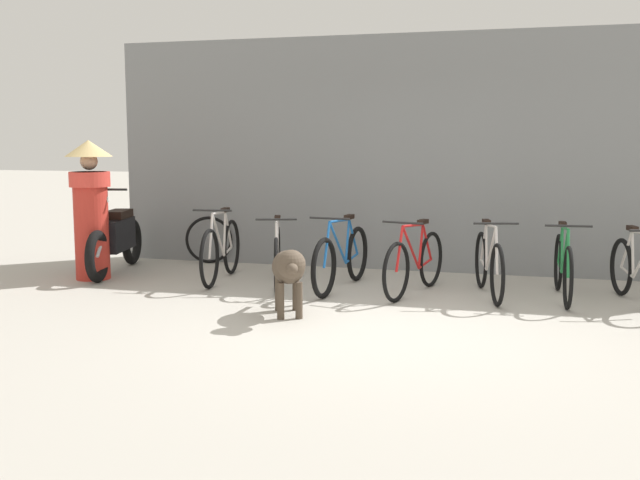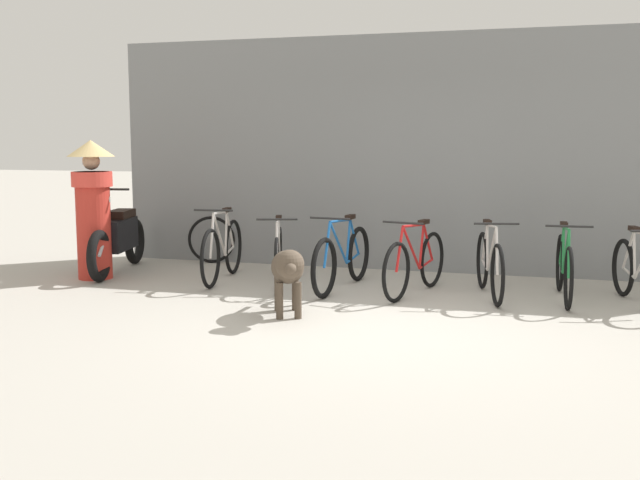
% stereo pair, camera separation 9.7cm
% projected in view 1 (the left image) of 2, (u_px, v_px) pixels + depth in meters
% --- Properties ---
extents(ground_plane, '(60.00, 60.00, 0.00)m').
position_uv_depth(ground_plane, '(382.00, 327.00, 6.77)').
color(ground_plane, '#ADA89E').
extents(shop_wall_back, '(8.51, 0.20, 3.02)m').
position_uv_depth(shop_wall_back, '(430.00, 154.00, 9.55)').
color(shop_wall_back, slate).
rests_on(shop_wall_back, ground).
extents(bicycle_0, '(0.46, 1.64, 0.90)m').
position_uv_depth(bicycle_0, '(221.00, 251.00, 8.96)').
color(bicycle_0, black).
rests_on(bicycle_0, ground).
extents(bicycle_1, '(0.60, 1.59, 0.82)m').
position_uv_depth(bicycle_1, '(277.00, 256.00, 8.74)').
color(bicycle_1, black).
rests_on(bicycle_1, ground).
extents(bicycle_2, '(0.46, 1.74, 0.86)m').
position_uv_depth(bicycle_2, '(342.00, 259.00, 8.48)').
color(bicycle_2, black).
rests_on(bicycle_2, ground).
extents(bicycle_3, '(0.53, 1.57, 0.84)m').
position_uv_depth(bicycle_3, '(415.00, 263.00, 8.19)').
color(bicycle_3, black).
rests_on(bicycle_3, ground).
extents(bicycle_4, '(0.51, 1.58, 0.84)m').
position_uv_depth(bicycle_4, '(489.00, 265.00, 8.07)').
color(bicycle_4, black).
rests_on(bicycle_4, ground).
extents(bicycle_5, '(0.46, 1.62, 0.84)m').
position_uv_depth(bicycle_5, '(563.00, 267.00, 7.93)').
color(bicycle_5, black).
rests_on(bicycle_5, ground).
extents(bicycle_6, '(0.50, 1.57, 0.82)m').
position_uv_depth(bicycle_6, '(638.00, 273.00, 7.65)').
color(bicycle_6, black).
rests_on(bicycle_6, ground).
extents(motorcycle, '(0.63, 1.94, 1.10)m').
position_uv_depth(motorcycle, '(115.00, 239.00, 9.50)').
color(motorcycle, black).
rests_on(motorcycle, ground).
extents(stray_dog, '(0.57, 1.03, 0.69)m').
position_uv_depth(stray_dog, '(289.00, 269.00, 7.12)').
color(stray_dog, '#4C3F33').
rests_on(stray_dog, ground).
extents(person_in_robes, '(0.73, 0.73, 1.68)m').
position_uv_depth(person_in_robes, '(91.00, 204.00, 9.02)').
color(person_in_robes, '#B72D23').
rests_on(person_in_robes, ground).
extents(spare_tire_right, '(0.64, 0.21, 0.65)m').
position_uv_depth(spare_tire_right, '(209.00, 240.00, 10.26)').
color(spare_tire_right, black).
rests_on(spare_tire_right, ground).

